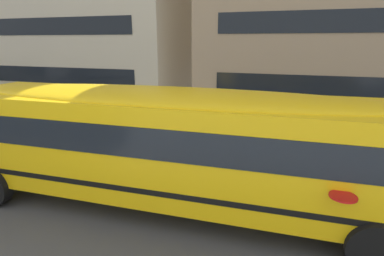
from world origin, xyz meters
name	(u,v)px	position (x,y,z in m)	size (l,w,h in m)	color
ground_plane	(216,183)	(0.00, 0.00, 0.00)	(400.00, 400.00, 0.00)	#424244
sidewalk_far	(249,124)	(0.00, 7.34, 0.01)	(120.00, 3.00, 0.01)	gray
lane_centreline	(216,183)	(0.00, 0.00, 0.00)	(110.00, 0.16, 0.01)	silver
school_bus	(180,140)	(-0.56, -1.59, 1.83)	(13.83, 3.29, 3.07)	yellow
parked_car_beige_past_driveway	(12,102)	(-13.02, 4.64, 0.84)	(3.92, 1.93, 1.64)	#C1B28E
apartment_block_far_centre	(365,0)	(5.85, 14.52, 6.65)	(19.11, 11.42, 13.30)	tan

